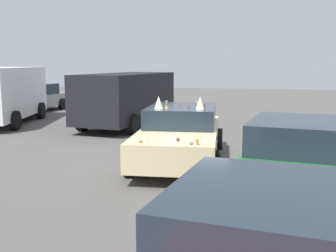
{
  "coord_description": "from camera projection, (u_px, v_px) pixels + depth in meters",
  "views": [
    {
      "loc": [
        -9.63,
        -1.73,
        2.44
      ],
      "look_at": [
        0.0,
        0.3,
        0.9
      ],
      "focal_mm": 43.06,
      "sensor_mm": 36.0,
      "label": 1
    }
  ],
  "objects": [
    {
      "name": "ground_plane",
      "position": [
        180.0,
        162.0,
        10.04
      ],
      "size": [
        60.0,
        60.0,
        0.0
      ],
      "primitive_type": "plane",
      "color": "#514F4C"
    },
    {
      "name": "art_car_decorated",
      "position": [
        180.0,
        134.0,
        10.04
      ],
      "size": [
        4.74,
        2.32,
        1.66
      ],
      "rotation": [
        0.0,
        0.0,
        3.21
      ],
      "color": "beige",
      "rests_on": "ground"
    },
    {
      "name": "parked_van_near_left",
      "position": [
        127.0,
        97.0,
        15.54
      ],
      "size": [
        5.52,
        2.81,
        2.05
      ],
      "rotation": [
        0.0,
        0.0,
        3.0
      ],
      "color": "black",
      "rests_on": "ground"
    },
    {
      "name": "parked_van_row_back_center",
      "position": [
        1.0,
        93.0,
        16.14
      ],
      "size": [
        5.54,
        3.15,
        2.27
      ],
      "rotation": [
        0.0,
        0.0,
        3.36
      ],
      "color": "silver",
      "rests_on": "ground"
    },
    {
      "name": "parked_sedan_row_back_far",
      "position": [
        297.0,
        164.0,
        6.91
      ],
      "size": [
        4.75,
        2.49,
        1.48
      ],
      "rotation": [
        0.0,
        0.0,
        2.98
      ],
      "color": "#1E602D",
      "rests_on": "ground"
    },
    {
      "name": "parked_sedan_far_right",
      "position": [
        34.0,
        98.0,
        20.45
      ],
      "size": [
        4.1,
        2.34,
        1.39
      ],
      "rotation": [
        0.0,
        0.0,
        3.05
      ],
      "color": "gray",
      "rests_on": "ground"
    }
  ]
}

